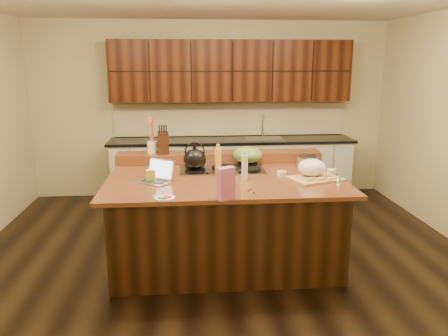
{
  "coord_description": "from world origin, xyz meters",
  "views": [
    {
      "loc": [
        -0.37,
        -4.35,
        2.06
      ],
      "look_at": [
        0.0,
        0.05,
        1.0
      ],
      "focal_mm": 35.0,
      "sensor_mm": 36.0,
      "label": 1
    }
  ],
  "objects": [
    {
      "name": "room",
      "position": [
        0.0,
        0.0,
        1.35
      ],
      "size": [
        5.52,
        5.02,
        2.72
      ],
      "color": "black",
      "rests_on": "ground"
    },
    {
      "name": "island",
      "position": [
        0.0,
        0.0,
        0.46
      ],
      "size": [
        2.4,
        1.6,
        0.92
      ],
      "color": "black",
      "rests_on": "ground"
    },
    {
      "name": "back_ledge",
      "position": [
        0.0,
        0.7,
        0.98
      ],
      "size": [
        2.4,
        0.3,
        0.12
      ],
      "primitive_type": "cube",
      "color": "black",
      "rests_on": "island"
    },
    {
      "name": "cooktop",
      "position": [
        0.0,
        0.3,
        0.94
      ],
      "size": [
        0.92,
        0.52,
        0.05
      ],
      "color": "gray",
      "rests_on": "island"
    },
    {
      "name": "back_counter",
      "position": [
        0.3,
        2.23,
        0.98
      ],
      "size": [
        3.7,
        0.66,
        2.4
      ],
      "color": "silver",
      "rests_on": "ground"
    },
    {
      "name": "kettle",
      "position": [
        -0.3,
        0.17,
        1.07
      ],
      "size": [
        0.26,
        0.26,
        0.22
      ],
      "primitive_type": "ellipsoid",
      "rotation": [
        0.0,
        0.0,
        0.08
      ],
      "color": "black",
      "rests_on": "cooktop"
    },
    {
      "name": "green_bowl",
      "position": [
        0.3,
        0.43,
        1.06
      ],
      "size": [
        0.38,
        0.38,
        0.18
      ],
      "primitive_type": "ellipsoid",
      "rotation": [
        0.0,
        0.0,
        0.14
      ],
      "color": "#5A7E32",
      "rests_on": "cooktop"
    },
    {
      "name": "laptop",
      "position": [
        -0.68,
        -0.13,
        0.98
      ],
      "size": [
        0.4,
        0.39,
        0.22
      ],
      "rotation": [
        0.0,
        0.0,
        -0.64
      ],
      "color": "#B7B7BC",
      "rests_on": "island"
    },
    {
      "name": "oil_bottle",
      "position": [
        -0.06,
        0.13,
        1.06
      ],
      "size": [
        0.09,
        0.09,
        0.27
      ],
      "primitive_type": "cylinder",
      "rotation": [
        0.0,
        0.0,
        -0.25
      ],
      "color": "yellow",
      "rests_on": "island"
    },
    {
      "name": "vinegar_bottle",
      "position": [
        0.19,
        -0.14,
        1.04
      ],
      "size": [
        0.08,
        0.08,
        0.25
      ],
      "primitive_type": "cylinder",
      "rotation": [
        0.0,
        0.0,
        0.33
      ],
      "color": "silver",
      "rests_on": "island"
    },
    {
      "name": "wooden_tray",
      "position": [
        0.89,
        -0.15,
        1.01
      ],
      "size": [
        0.57,
        0.49,
        0.2
      ],
      "rotation": [
        0.0,
        0.0,
        0.32
      ],
      "color": "tan",
      "rests_on": "island"
    },
    {
      "name": "ramekin_a",
      "position": [
        0.6,
        0.01,
        0.94
      ],
      "size": [
        0.13,
        0.13,
        0.04
      ],
      "primitive_type": "cylinder",
      "rotation": [
        0.0,
        0.0,
        0.42
      ],
      "color": "white",
      "rests_on": "island"
    },
    {
      "name": "ramekin_b",
      "position": [
        1.15,
        0.04,
        0.94
      ],
      "size": [
        0.11,
        0.11,
        0.04
      ],
      "primitive_type": "cylinder",
      "rotation": [
        0.0,
        0.0,
        0.16
      ],
      "color": "white",
      "rests_on": "island"
    },
    {
      "name": "ramekin_c",
      "position": [
        0.98,
        0.33,
        0.94
      ],
      "size": [
        0.12,
        0.12,
        0.04
      ],
      "primitive_type": "cylinder",
      "rotation": [
        0.0,
        0.0,
        0.24
      ],
      "color": "white",
      "rests_on": "island"
    },
    {
      "name": "strainer_bowl",
      "position": [
        0.99,
        0.43,
        0.97
      ],
      "size": [
        0.29,
        0.29,
        0.09
      ],
      "primitive_type": "cylinder",
      "rotation": [
        0.0,
        0.0,
        -0.23
      ],
      "color": "#996B3F",
      "rests_on": "island"
    },
    {
      "name": "kitchen_timer",
      "position": [
        1.11,
        -0.31,
        0.96
      ],
      "size": [
        0.1,
        0.1,
        0.07
      ],
      "primitive_type": "cone",
      "rotation": [
        0.0,
        0.0,
        -0.28
      ],
      "color": "silver",
      "rests_on": "island"
    },
    {
      "name": "pink_bag",
      "position": [
        -0.05,
        -0.76,
        1.06
      ],
      "size": [
        0.17,
        0.14,
        0.28
      ],
      "primitive_type": "cube",
      "rotation": [
        0.0,
        0.0,
        0.52
      ],
      "color": "#D86693",
      "rests_on": "island"
    },
    {
      "name": "candy_plate",
      "position": [
        -0.58,
        -0.71,
        0.93
      ],
      "size": [
        0.2,
        0.2,
        0.01
      ],
      "primitive_type": "cylinder",
      "rotation": [
        0.0,
        0.0,
        0.09
      ],
      "color": "white",
      "rests_on": "island"
    },
    {
      "name": "package_box",
      "position": [
        -0.74,
        -0.14,
        0.98
      ],
      "size": [
        0.09,
        0.07,
        0.12
      ],
      "primitive_type": "cube",
      "rotation": [
        0.0,
        0.0,
        -0.1
      ],
      "color": "#D1CA49",
      "rests_on": "island"
    },
    {
      "name": "utensil_crock",
      "position": [
        -0.78,
        0.7,
        1.11
      ],
      "size": [
        0.13,
        0.13,
        0.14
      ],
      "primitive_type": "cylinder",
      "rotation": [
        0.0,
        0.0,
        -0.13
      ],
      "color": "white",
      "rests_on": "back_ledge"
    },
    {
      "name": "knife_block",
      "position": [
        -0.65,
        0.7,
        1.16
      ],
      "size": [
        0.14,
        0.21,
        0.25
      ],
      "primitive_type": "cube",
      "rotation": [
        0.0,
        0.0,
        0.06
      ],
      "color": "black",
      "rests_on": "back_ledge"
    },
    {
      "name": "gumdrop_0",
      "position": [
        0.21,
        -0.5,
        0.93
      ],
      "size": [
        0.02,
        0.02,
        0.02
      ],
      "primitive_type": "ellipsoid",
      "color": "red",
      "rests_on": "island"
    },
    {
      "name": "gumdrop_1",
      "position": [
        0.01,
        -0.51,
        0.93
      ],
      "size": [
        0.02,
        0.02,
        0.02
      ],
      "primitive_type": "ellipsoid",
      "color": "#198C26",
      "rests_on": "island"
    },
    {
      "name": "gumdrop_2",
      "position": [
        -0.09,
        -0.43,
        0.93
      ],
      "size": [
        0.02,
        0.02,
        0.02
      ],
      "primitive_type": "ellipsoid",
      "color": "red",
      "rests_on": "island"
    },
    {
      "name": "gumdrop_3",
      "position": [
        -0.0,
        -0.56,
        0.93
      ],
      "size": [
        0.02,
        0.02,
        0.02
      ],
      "primitive_type": "ellipsoid",
      "color": "#198C26",
      "rests_on": "island"
    },
    {
      "name": "gumdrop_4",
      "position": [
        -0.0,
        -0.55,
        0.93
      ],
      "size": [
        0.02,
        0.02,
        0.02
      ],
      "primitive_type": "ellipsoid",
      "color": "red",
      "rests_on": "island"
    },
    {
      "name": "gumdrop_5",
      "position": [
        0.21,
        -0.62,
        0.93
      ],
      "size": [
        0.02,
        0.02,
        0.02
      ],
      "primitive_type": "ellipsoid",
      "color": "#198C26",
      "rests_on": "island"
    },
    {
      "name": "gumdrop_6",
      "position": [
        0.18,
        -0.54,
        0.93
      ],
      "size": [
        0.02,
        0.02,
        0.02
      ],
      "primitive_type": "ellipsoid",
      "color": "red",
      "rests_on": "island"
    },
    {
      "name": "gumdrop_7",
      "position": [
        -0.02,
        -0.51,
        0.93
      ],
      "size": [
        0.02,
        0.02,
        0.02
      ],
      "primitive_type": "ellipsoid",
      "color": "#198C26",
      "rests_on": "island"
    },
    {
      "name": "gumdrop_8",
      "position": [
        0.07,
        -0.39,
        0.93
      ],
      "size": [
        0.02,
        0.02,
        0.02
      ],
      "primitive_type": "ellipsoid",
      "color": "red",
      "rests_on": "island"
    },
    {
      "name": "gumdrop_9",
      "position": [
        -0.12,
        -0.5,
        0.93
      ],
      "size": [
        0.02,
        0.02,
        0.02
      ],
      "primitive_type": "ellipsoid",
      "color": "#198C26",
      "rests_on": "island"
    }
  ]
}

